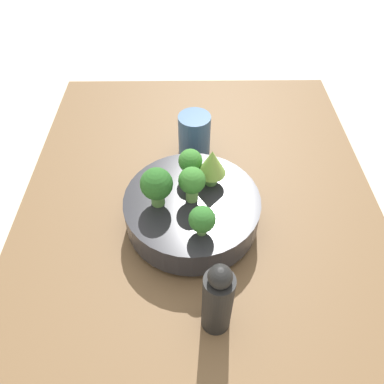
# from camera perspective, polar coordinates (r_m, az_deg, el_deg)

# --- Properties ---
(ground_plane) EXTENTS (6.00, 6.00, 0.00)m
(ground_plane) POSITION_cam_1_polar(r_m,az_deg,el_deg) (0.83, 1.14, -5.07)
(ground_plane) COLOR beige
(table) EXTENTS (1.09, 0.79, 0.04)m
(table) POSITION_cam_1_polar(r_m,az_deg,el_deg) (0.82, 1.15, -4.32)
(table) COLOR brown
(table) RESTS_ON ground_plane
(bowl) EXTENTS (0.27, 0.27, 0.08)m
(bowl) POSITION_cam_1_polar(r_m,az_deg,el_deg) (0.76, 0.00, -2.72)
(bowl) COLOR #28282D
(bowl) RESTS_ON table
(romanesco_piece_near) EXTENTS (0.06, 0.06, 0.08)m
(romanesco_piece_near) POSITION_cam_1_polar(r_m,az_deg,el_deg) (0.73, 3.05, 4.32)
(romanesco_piece_near) COLOR #609347
(romanesco_piece_near) RESTS_ON bowl
(broccoli_floret_right) EXTENTS (0.05, 0.05, 0.07)m
(broccoli_floret_right) POSITION_cam_1_polar(r_m,az_deg,el_deg) (0.75, -0.25, 4.59)
(broccoli_floret_right) COLOR #6BA34C
(broccoli_floret_right) RESTS_ON bowl
(broccoli_floret_center) EXTENTS (0.05, 0.05, 0.08)m
(broccoli_floret_center) POSITION_cam_1_polar(r_m,az_deg,el_deg) (0.70, 0.00, 1.53)
(broccoli_floret_center) COLOR #7AB256
(broccoli_floret_center) RESTS_ON bowl
(broccoli_floret_left) EXTENTS (0.05, 0.05, 0.06)m
(broccoli_floret_left) POSITION_cam_1_polar(r_m,az_deg,el_deg) (0.65, 1.16, -4.27)
(broccoli_floret_left) COLOR #609347
(broccoli_floret_left) RESTS_ON bowl
(broccoli_floret_back) EXTENTS (0.06, 0.06, 0.08)m
(broccoli_floret_back) POSITION_cam_1_polar(r_m,az_deg,el_deg) (0.69, -5.42, 1.06)
(broccoli_floret_back) COLOR #609347
(broccoli_floret_back) RESTS_ON bowl
(cup) EXTENTS (0.08, 0.08, 0.10)m
(cup) POSITION_cam_1_polar(r_m,az_deg,el_deg) (0.92, 0.36, 8.76)
(cup) COLOR #33567F
(cup) RESTS_ON table
(pepper_mill) EXTENTS (0.05, 0.05, 0.17)m
(pepper_mill) POSITION_cam_1_polar(r_m,az_deg,el_deg) (0.61, 3.93, -16.06)
(pepper_mill) COLOR black
(pepper_mill) RESTS_ON table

